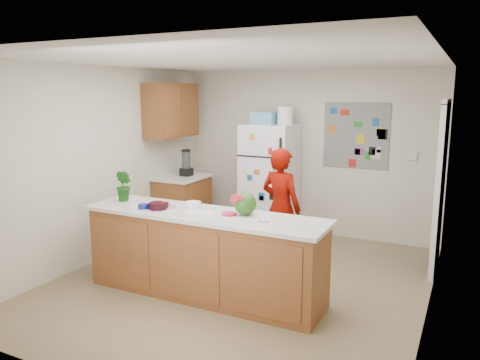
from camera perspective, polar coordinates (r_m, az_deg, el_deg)
The scene contains 26 objects.
floor at distance 5.56m, azimuth 0.16°, elevation -12.37°, with size 4.00×4.50×0.02m, color brown.
wall_back at distance 7.27m, azimuth 8.11°, elevation 3.29°, with size 4.00×0.02×2.50m, color beige.
wall_left at distance 6.34m, azimuth -16.34°, elevation 1.91°, with size 0.02×4.50×2.50m, color beige.
wall_right at distance 4.68m, azimuth 22.78°, elevation -1.43°, with size 0.02×4.50×2.50m, color beige.
ceiling at distance 5.13m, azimuth 0.17°, elevation 14.51°, with size 4.00×4.50×0.02m, color white.
doorway at distance 6.15m, azimuth 23.36°, elevation -0.96°, with size 0.03×0.85×2.04m, color black.
peninsula_base at distance 5.08m, azimuth -4.43°, elevation -9.23°, with size 2.60×0.62×0.88m, color brown.
peninsula_top at distance 4.94m, azimuth -4.51°, elevation -4.21°, with size 2.68×0.70×0.04m, color silver.
side_counter_base at distance 7.35m, azimuth -7.01°, elevation -3.12°, with size 0.60×0.80×0.86m, color brown.
side_counter_top at distance 7.25m, azimuth -7.09°, elevation 0.34°, with size 0.64×0.84×0.04m, color silver.
upper_cabinets at distance 7.18m, azimuth -8.37°, elevation 8.40°, with size 0.35×1.00×0.80m, color brown.
refrigerator at distance 7.14m, azimuth 3.63°, elevation -0.01°, with size 0.75×0.70×1.70m, color silver.
fridge_top_bin at distance 7.07m, azimuth 2.96°, elevation 7.57°, with size 0.35×0.28×0.18m, color #5999B2.
photo_collage at distance 7.02m, azimuth 13.95°, elevation 5.29°, with size 0.95×0.01×0.95m, color slate.
person at distance 5.86m, azimuth 5.00°, elevation -3.36°, with size 0.55×0.36×1.50m, color #720A01.
blender_appliance at distance 7.23m, azimuth -6.57°, elevation 2.01°, with size 0.13×0.13×0.38m, color black.
cutting_board at distance 4.79m, azimuth -0.10°, elevation -4.32°, with size 0.35×0.27×0.01m, color white.
watermelon at distance 4.75m, azimuth 0.65°, elevation -2.94°, with size 0.23×0.23×0.23m, color #305911.
watermelon_slice at distance 4.78m, azimuth -1.32°, elevation -4.14°, with size 0.15×0.15×0.02m, color #BA2041.
cherry_bowl at distance 5.14m, azimuth -9.90°, elevation -3.11°, with size 0.21×0.21×0.07m, color black.
white_bowl at distance 5.16m, azimuth -5.75°, elevation -3.01°, with size 0.18×0.18×0.06m, color white.
cobalt_bowl at distance 5.19m, azimuth -11.69°, elevation -3.15°, with size 0.11×0.11×0.05m, color navy.
plate at distance 5.21m, azimuth -9.15°, elevation -3.21°, with size 0.26×0.26×0.02m, color beige.
paper_towel at distance 4.87m, azimuth -3.94°, elevation -4.05°, with size 0.16×0.14×0.02m, color silver.
keys at distance 4.55m, azimuth 2.83°, elevation -5.16°, with size 0.10×0.04×0.01m, color gray.
potted_plant at distance 5.56m, azimuth -13.95°, elevation -0.67°, with size 0.20×0.16×0.37m, color #15460C.
Camera 1 is at (2.27, -4.59, 2.16)m, focal length 35.00 mm.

